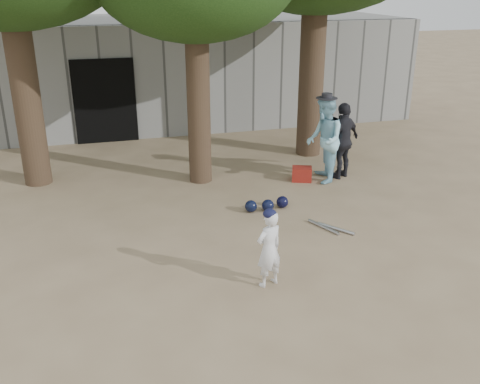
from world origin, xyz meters
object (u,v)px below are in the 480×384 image
object	(u,v)px
spectator_dark	(343,141)
spectator_blue	(324,140)
boy_player	(269,249)
red_bag	(302,174)

from	to	relation	value
spectator_dark	spectator_blue	bearing A→B (deg)	-14.62
boy_player	spectator_blue	distance (m)	4.49
boy_player	spectator_blue	world-z (taller)	spectator_blue
boy_player	spectator_dark	size ratio (longest dim) A/B	0.69
spectator_dark	red_bag	bearing A→B (deg)	-29.18
spectator_blue	spectator_dark	size ratio (longest dim) A/B	1.11
boy_player	spectator_blue	bearing A→B (deg)	-144.34
red_bag	spectator_blue	bearing A→B (deg)	-18.05
boy_player	red_bag	distance (m)	4.40
boy_player	red_bag	xyz separation A→B (m)	(2.05, 3.87, -0.42)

